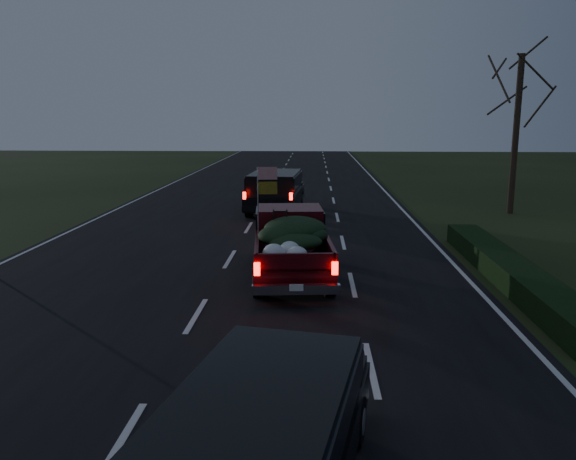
# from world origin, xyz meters

# --- Properties ---
(ground) EXTENTS (120.00, 120.00, 0.00)m
(ground) POSITION_xyz_m (0.00, 0.00, 0.00)
(ground) COLOR black
(ground) RESTS_ON ground
(road_asphalt) EXTENTS (14.00, 120.00, 0.02)m
(road_asphalt) POSITION_xyz_m (0.00, 0.00, 0.01)
(road_asphalt) COLOR black
(road_asphalt) RESTS_ON ground
(hedge_row) EXTENTS (1.00, 10.00, 0.60)m
(hedge_row) POSITION_xyz_m (7.80, 3.00, 0.30)
(hedge_row) COLOR black
(hedge_row) RESTS_ON ground
(bare_tree_far) EXTENTS (3.60, 3.60, 7.00)m
(bare_tree_far) POSITION_xyz_m (11.50, 14.00, 5.23)
(bare_tree_far) COLOR black
(bare_tree_far) RESTS_ON ground
(pickup_truck) EXTENTS (2.39, 5.27, 2.68)m
(pickup_truck) POSITION_xyz_m (1.95, 3.32, 1.01)
(pickup_truck) COLOR #3E080E
(pickup_truck) RESTS_ON ground
(lead_suv) EXTENTS (2.52, 5.35, 1.50)m
(lead_suv) POSITION_xyz_m (0.81, 13.83, 1.13)
(lead_suv) COLOR black
(lead_suv) RESTS_ON ground
(rear_suv) EXTENTS (2.64, 4.62, 1.25)m
(rear_suv) POSITION_xyz_m (2.06, -6.11, 0.95)
(rear_suv) COLOR black
(rear_suv) RESTS_ON ground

